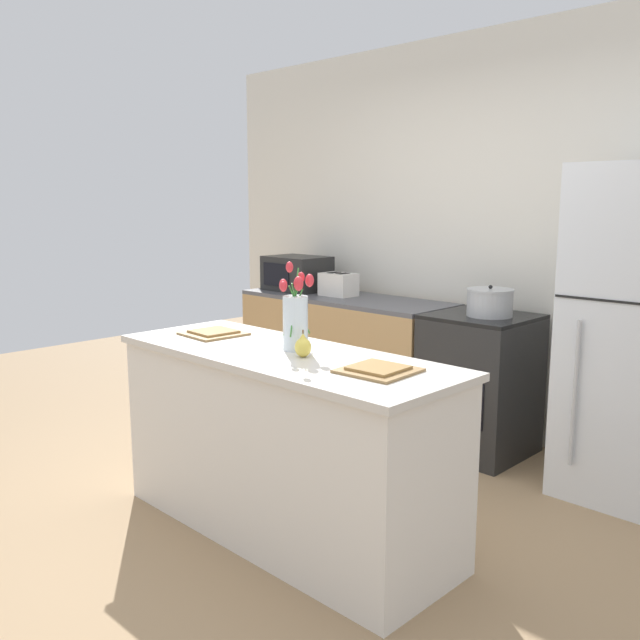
% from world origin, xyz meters
% --- Properties ---
extents(ground_plane, '(10.00, 10.00, 0.00)m').
position_xyz_m(ground_plane, '(0.00, 0.00, 0.00)').
color(ground_plane, '#997A56').
extents(back_wall, '(5.20, 0.08, 2.70)m').
position_xyz_m(back_wall, '(0.00, 2.00, 1.35)').
color(back_wall, silver).
rests_on(back_wall, ground_plane).
extents(kitchen_island, '(1.80, 0.66, 0.90)m').
position_xyz_m(kitchen_island, '(0.00, 0.00, 0.45)').
color(kitchen_island, silver).
rests_on(kitchen_island, ground_plane).
extents(back_counter, '(1.68, 0.60, 0.89)m').
position_xyz_m(back_counter, '(-1.06, 1.60, 0.45)').
color(back_counter, tan).
rests_on(back_counter, ground_plane).
extents(stove_range, '(0.60, 0.61, 0.89)m').
position_xyz_m(stove_range, '(0.10, 1.60, 0.45)').
color(stove_range, black).
rests_on(stove_range, ground_plane).
extents(flower_vase, '(0.15, 0.17, 0.43)m').
position_xyz_m(flower_vase, '(0.01, 0.07, 1.05)').
color(flower_vase, silver).
rests_on(flower_vase, kitchen_island).
extents(pear_figurine, '(0.08, 0.08, 0.12)m').
position_xyz_m(pear_figurine, '(0.14, -0.01, 0.95)').
color(pear_figurine, '#E5CC4C').
rests_on(pear_figurine, kitchen_island).
extents(plate_setting_left, '(0.30, 0.30, 0.02)m').
position_xyz_m(plate_setting_left, '(-0.56, 0.02, 0.91)').
color(plate_setting_left, olive).
rests_on(plate_setting_left, kitchen_island).
extents(plate_setting_right, '(0.30, 0.30, 0.02)m').
position_xyz_m(plate_setting_right, '(0.56, 0.02, 0.91)').
color(plate_setting_right, olive).
rests_on(plate_setting_right, kitchen_island).
extents(toaster, '(0.28, 0.18, 0.17)m').
position_xyz_m(toaster, '(-1.13, 1.59, 0.98)').
color(toaster, silver).
rests_on(toaster, back_counter).
extents(cooking_pot, '(0.29, 0.29, 0.19)m').
position_xyz_m(cooking_pot, '(0.16, 1.58, 0.98)').
color(cooking_pot, '#B2B5B7').
rests_on(cooking_pot, stove_range).
extents(microwave, '(0.48, 0.37, 0.27)m').
position_xyz_m(microwave, '(-1.58, 1.60, 1.03)').
color(microwave, black).
rests_on(microwave, back_counter).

